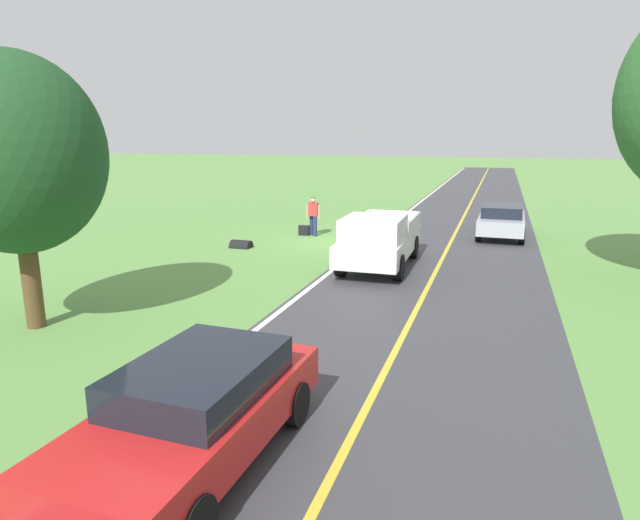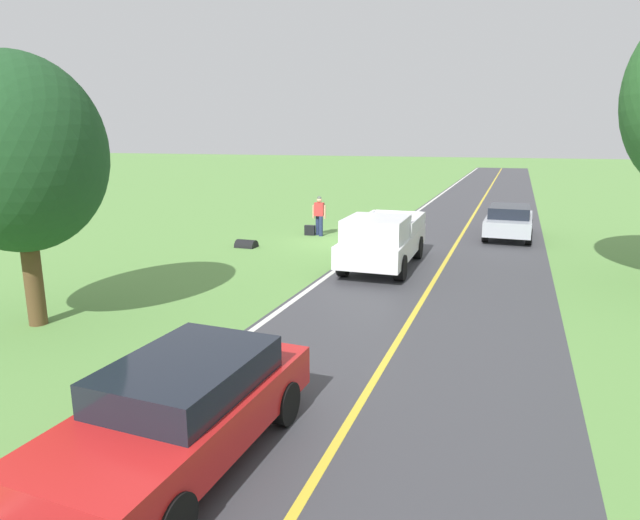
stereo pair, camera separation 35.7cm
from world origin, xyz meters
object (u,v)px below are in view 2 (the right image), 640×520
(pickup_truck_passing, at_px, (382,239))
(sedan_near_oncoming, at_px, (509,221))
(hitchhiker_walking, at_px, (319,213))
(sedan_ahead_same_lane, at_px, (183,408))
(tree_verge_side, at_px, (18,155))
(suitcase_carried, at_px, (310,230))

(pickup_truck_passing, distance_m, sedan_near_oncoming, 8.22)
(hitchhiker_walking, height_order, sedan_ahead_same_lane, hitchhiker_walking)
(sedan_near_oncoming, bearing_deg, sedan_ahead_same_lane, 78.79)
(hitchhiker_walking, relative_size, tree_verge_side, 0.29)
(pickup_truck_passing, bearing_deg, sedan_near_oncoming, -117.94)
(sedan_ahead_same_lane, bearing_deg, hitchhiker_walking, -76.05)
(sedan_near_oncoming, relative_size, tree_verge_side, 0.73)
(suitcase_carried, bearing_deg, hitchhiker_walking, 100.86)
(suitcase_carried, xyz_separation_m, pickup_truck_passing, (-4.44, 4.92, 0.74))
(hitchhiker_walking, xyz_separation_m, pickup_truck_passing, (-4.03, 5.03, -0.01))
(suitcase_carried, bearing_deg, sedan_near_oncoming, 101.87)
(suitcase_carried, distance_m, pickup_truck_passing, 6.67)
(suitcase_carried, relative_size, sedan_near_oncoming, 0.10)
(pickup_truck_passing, bearing_deg, tree_verge_side, 52.70)
(suitcase_carried, distance_m, sedan_ahead_same_lane, 17.17)
(pickup_truck_passing, relative_size, tree_verge_side, 0.89)
(hitchhiker_walking, distance_m, suitcase_carried, 0.87)
(suitcase_carried, xyz_separation_m, sedan_ahead_same_lane, (-4.55, 16.54, 0.53))
(hitchhiker_walking, height_order, sedan_near_oncoming, hitchhiker_walking)
(hitchhiker_walking, xyz_separation_m, sedan_ahead_same_lane, (-4.14, 16.65, -0.23))
(sedan_ahead_same_lane, bearing_deg, tree_verge_side, -28.70)
(hitchhiker_walking, distance_m, sedan_near_oncoming, 8.19)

